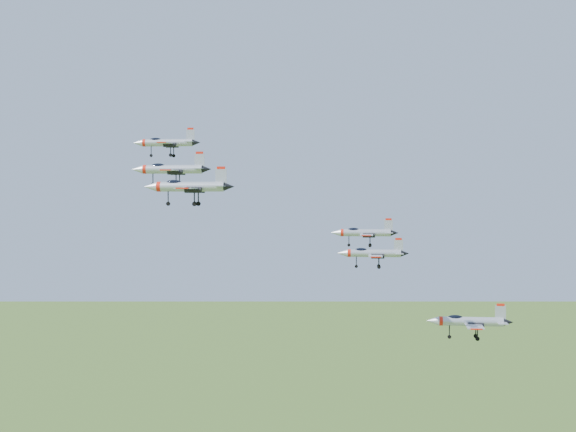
{
  "coord_description": "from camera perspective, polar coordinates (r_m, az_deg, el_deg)",
  "views": [
    {
      "loc": [
        3.45,
        -129.39,
        131.82
      ],
      "look_at": [
        7.05,
        -0.8,
        128.6
      ],
      "focal_mm": 50.0,
      "sensor_mm": 36.0,
      "label": 1
    }
  ],
  "objects": [
    {
      "name": "jet_trail",
      "position": [
        132.29,
        12.7,
        -7.31
      ],
      "size": [
        13.78,
        11.51,
        3.68
      ],
      "rotation": [
        0.0,
        0.0,
        -0.15
      ],
      "color": "#ABAFB8"
    },
    {
      "name": "jet_right_high",
      "position": [
        115.18,
        -7.15,
        2.1
      ],
      "size": [
        13.31,
        11.13,
        3.56
      ],
      "rotation": [
        0.0,
        0.0,
        -0.15
      ],
      "color": "#ABAFB8"
    },
    {
      "name": "jet_left_high",
      "position": [
        135.15,
        -8.38,
        3.32
      ],
      "size": [
        13.67,
        11.39,
        3.65
      ],
      "rotation": [
        0.0,
        0.0,
        -0.13
      ],
      "color": "#ABAFB8"
    },
    {
      "name": "jet_right_low",
      "position": [
        121.36,
        5.99,
        -2.64
      ],
      "size": [
        10.89,
        9.07,
        2.91
      ],
      "rotation": [
        0.0,
        0.0,
        -0.12
      ],
      "color": "#ABAFB8"
    },
    {
      "name": "jet_lead",
      "position": [
        147.04,
        -8.69,
        5.18
      ],
      "size": [
        12.53,
        10.44,
        3.35
      ],
      "rotation": [
        0.0,
        0.0,
        -0.13
      ],
      "color": "#ABAFB8"
    },
    {
      "name": "jet_left_low",
      "position": [
        131.93,
        5.4,
        -1.18
      ],
      "size": [
        11.15,
        9.3,
        2.98
      ],
      "rotation": [
        0.0,
        0.0,
        -0.14
      ],
      "color": "#ABAFB8"
    }
  ]
}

